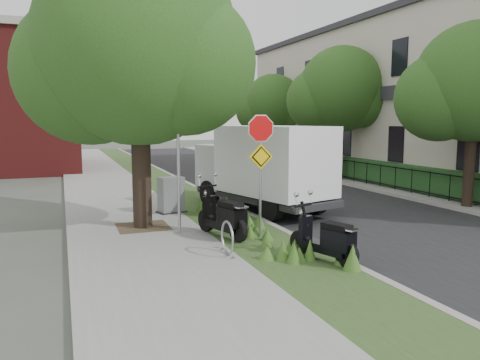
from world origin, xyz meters
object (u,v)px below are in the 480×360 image
at_px(sign_assembly, 261,150).
at_px(scooter_near, 226,220).
at_px(utility_cabinet, 171,195).
at_px(box_truck, 264,164).
at_px(scooter_far, 330,243).

bearing_deg(sign_assembly, scooter_near, 166.16).
xyz_separation_m(scooter_near, utility_cabinet, (-0.56, 3.77, 0.08)).
height_order(box_truck, utility_cabinet, box_truck).
xyz_separation_m(sign_assembly, box_truck, (1.73, 3.68, -0.72)).
height_order(scooter_far, utility_cabinet, utility_cabinet).
distance_m(scooter_far, box_truck, 6.36).
bearing_deg(utility_cabinet, box_truck, -5.50).
xyz_separation_m(sign_assembly, scooter_near, (-0.84, 0.21, -1.74)).
relative_size(sign_assembly, box_truck, 0.56).
relative_size(scooter_far, box_truck, 0.30).
relative_size(sign_assembly, scooter_far, 1.86).
bearing_deg(scooter_far, scooter_near, 116.72).
height_order(scooter_near, scooter_far, scooter_near).
relative_size(sign_assembly, utility_cabinet, 2.82).
bearing_deg(box_truck, scooter_far, -101.16).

